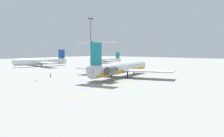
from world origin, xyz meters
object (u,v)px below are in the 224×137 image
ground_crew_near_nose (51,75)px  safety_cone_nose (36,81)px  ground_crew_portside (113,68)px  ground_crew_starboard (103,68)px  light_mast (91,40)px  airliner_mid_right (105,60)px  ground_crew_near_tail (89,69)px  airliner_mid_left (40,62)px  main_jetliner (120,68)px

ground_crew_near_nose → safety_cone_nose: bearing=104.8°
ground_crew_portside → safety_cone_nose: ground_crew_portside is taller
ground_crew_starboard → light_mast: 32.90m
safety_cone_nose → light_mast: size_ratio=0.02×
airliner_mid_right → ground_crew_portside: 52.41m
ground_crew_near_nose → ground_crew_near_tail: size_ratio=0.92×
ground_crew_near_nose → ground_crew_portside: ground_crew_portside is taller
airliner_mid_left → safety_cone_nose: 65.85m
airliner_mid_right → ground_crew_portside: bearing=59.5°
ground_crew_near_nose → ground_crew_starboard: 35.41m
ground_crew_portside → safety_cone_nose: size_ratio=3.02×
airliner_mid_left → light_mast: size_ratio=1.14×
ground_crew_starboard → main_jetliner: bearing=77.8°
safety_cone_nose → light_mast: bearing=27.8°
airliner_mid_right → light_mast: 26.96m
main_jetliner → airliner_mid_right: (60.43, 53.85, -1.07)m
ground_crew_near_nose → ground_crew_portside: size_ratio=0.99×
airliner_mid_right → ground_crew_near_tail: airliner_mid_right is taller
ground_crew_near_tail → safety_cone_nose: (-34.94, -9.61, -0.87)m
airliner_mid_right → ground_crew_starboard: 50.67m
main_jetliner → light_mast: bearing=43.9°
ground_crew_near_tail → light_mast: (27.10, 23.11, 14.26)m
light_mast → ground_crew_starboard: bearing=-127.0°
light_mast → main_jetliner: bearing=-128.9°
airliner_mid_left → main_jetliner: bearing=90.3°
ground_crew_near_tail → ground_crew_portside: 12.00m
ground_crew_near_nose → light_mast: size_ratio=0.06×
ground_crew_starboard → light_mast: size_ratio=0.06×
airliner_mid_right → ground_crew_near_tail: size_ratio=14.18×
ground_crew_near_tail → ground_crew_portside: size_ratio=1.08×
ground_crew_near_nose → ground_crew_starboard: bearing=-94.3°
airliner_mid_left → airliner_mid_right: 46.43m
airliner_mid_left → light_mast: (22.14, -19.60, 12.53)m
main_jetliner → safety_cone_nose: bearing=142.3°
main_jetliner → ground_crew_portside: main_jetliner is taller
airliner_mid_left → ground_crew_starboard: airliner_mid_left is taller
ground_crew_portside → ground_crew_starboard: (-1.58, 4.63, 0.10)m
airliner_mid_right → light_mast: (-22.51, -6.91, 13.12)m
airliner_mid_right → ground_crew_near_nose: airliner_mid_right is taller
ground_crew_starboard → ground_crew_near_nose: bearing=35.9°
ground_crew_near_nose → light_mast: bearing=-73.7°
ground_crew_near_tail → ground_crew_starboard: bearing=-37.0°
airliner_mid_right → ground_crew_near_nose: size_ratio=15.49×
light_mast → ground_crew_portside: bearing=-119.9°
ground_crew_near_nose → ground_crew_portside: 36.70m
ground_crew_near_nose → ground_crew_starboard: (35.12, 4.53, 0.10)m
ground_crew_portside → light_mast: bearing=-107.9°
ground_crew_starboard → light_mast: (17.86, 23.67, 14.25)m
airliner_mid_left → ground_crew_near_nose: (-30.85, -47.80, -1.82)m
safety_cone_nose → main_jetliner: bearing=-30.5°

